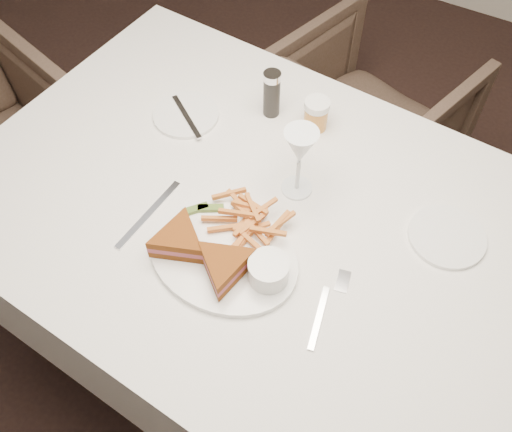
{
  "coord_description": "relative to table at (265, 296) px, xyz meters",
  "views": [
    {
      "loc": [
        0.5,
        -0.26,
        1.73
      ],
      "look_at": [
        0.17,
        0.33,
        0.8
      ],
      "focal_mm": 40.0,
      "sensor_mm": 36.0,
      "label": 1
    }
  ],
  "objects": [
    {
      "name": "table_setting",
      "position": [
        -0.02,
        -0.05,
        0.41
      ],
      "size": [
        0.83,
        0.64,
        0.18
      ],
      "color": "white",
      "rests_on": "table"
    },
    {
      "name": "ground",
      "position": [
        -0.17,
        -0.38,
        -0.38
      ],
      "size": [
        5.0,
        5.0,
        0.0
      ],
      "primitive_type": "plane",
      "color": "black",
      "rests_on": "ground"
    },
    {
      "name": "table",
      "position": [
        0.0,
        0.0,
        0.0
      ],
      "size": [
        1.42,
        1.0,
        0.75
      ],
      "primitive_type": "cube",
      "rotation": [
        0.0,
        0.0,
        -0.07
      ],
      "color": "silver",
      "rests_on": "ground"
    },
    {
      "name": "chair_far",
      "position": [
        -0.06,
        0.85,
        -0.07
      ],
      "size": [
        0.72,
        0.7,
        0.61
      ],
      "primitive_type": "imported",
      "rotation": [
        0.0,
        0.0,
        2.86
      ],
      "color": "#4E3B2F",
      "rests_on": "ground"
    }
  ]
}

